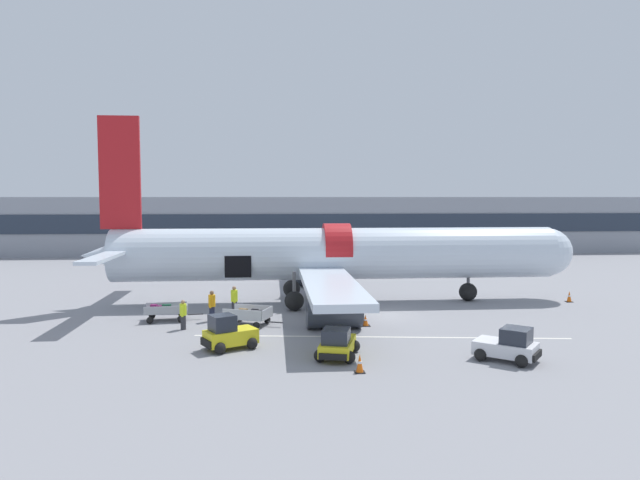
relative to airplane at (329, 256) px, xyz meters
The scene contains 17 objects.
ground_plane 6.04m from the airplane, 56.40° to the right, with size 500.00×500.00×0.00m, color gray.
apron_marking_line 10.38m from the airplane, 79.96° to the right, with size 19.38×2.51×0.01m.
terminal_strip 37.96m from the airplane, 85.74° to the left, with size 88.18×12.05×7.23m.
airplane is the anchor object (origin of this frame).
baggage_tug_lead 16.02m from the airplane, 65.60° to the right, with size 3.01×2.79×1.51m.
baggage_tug_mid 13.14m from the airplane, 117.58° to the right, with size 2.77×2.37×1.69m.
baggage_tug_rear 13.58m from the airplane, 94.17° to the right, with size 2.30×3.12×1.40m.
baggage_cart_loading 8.68m from the airplane, 128.57° to the right, with size 3.39×2.51×1.02m.
baggage_cart_queued 11.48m from the airplane, 154.70° to the right, with size 3.42×2.00×0.99m.
ground_crew_loader_a 11.55m from the airplane, 140.65° to the right, with size 0.40×0.57×1.64m.
ground_crew_loader_b 9.31m from the airplane, 145.08° to the right, with size 0.51×0.63×1.80m.
ground_crew_driver 4.51m from the airplane, 113.39° to the right, with size 0.58×0.40×1.68m.
ground_crew_supervisor 7.57m from the airplane, 149.14° to the right, with size 0.44×0.63×1.82m.
suitcase_on_tarmac_upright 11.01m from the airplane, 124.67° to the right, with size 0.54×0.44×0.70m.
safety_cone_nose 16.85m from the airplane, ahead, with size 0.44×0.44×0.77m.
safety_cone_engine_left 15.82m from the airplane, 91.08° to the right, with size 0.43×0.43×0.79m.
safety_cone_wingtip 7.81m from the airplane, 79.40° to the right, with size 0.52×0.52×0.63m.
Camera 1 is at (-6.68, -34.14, 7.24)m, focal length 32.00 mm.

